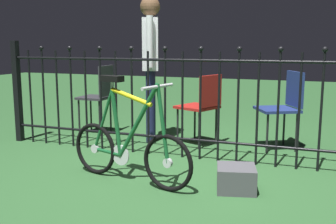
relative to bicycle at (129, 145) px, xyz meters
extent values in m
plane|color=#2C582D|center=(0.40, 0.21, -0.32)|extent=(20.00, 20.00, 0.00)
cylinder|color=black|center=(-1.89, 0.87, 0.22)|extent=(0.02, 0.02, 1.09)
sphere|color=black|center=(-1.89, 0.87, 0.79)|extent=(0.05, 0.05, 0.05)
cylinder|color=black|center=(-1.70, 0.87, 0.22)|extent=(0.02, 0.02, 1.09)
cylinder|color=black|center=(-1.51, 0.87, 0.22)|extent=(0.02, 0.02, 1.09)
sphere|color=black|center=(-1.51, 0.87, 0.79)|extent=(0.05, 0.05, 0.05)
cylinder|color=black|center=(-1.32, 0.87, 0.22)|extent=(0.02, 0.02, 1.09)
cylinder|color=black|center=(-1.13, 0.87, 0.22)|extent=(0.02, 0.02, 1.09)
sphere|color=black|center=(-1.13, 0.87, 0.79)|extent=(0.05, 0.05, 0.05)
cylinder|color=black|center=(-0.94, 0.87, 0.22)|extent=(0.02, 0.02, 1.09)
cylinder|color=black|center=(-0.76, 0.87, 0.22)|extent=(0.02, 0.02, 1.09)
sphere|color=black|center=(-0.76, 0.87, 0.79)|extent=(0.05, 0.05, 0.05)
cylinder|color=black|center=(-0.57, 0.87, 0.22)|extent=(0.02, 0.02, 1.09)
cylinder|color=black|center=(-0.38, 0.87, 0.22)|extent=(0.02, 0.02, 1.09)
sphere|color=black|center=(-0.38, 0.87, 0.79)|extent=(0.05, 0.05, 0.05)
cylinder|color=black|center=(-0.19, 0.87, 0.22)|extent=(0.02, 0.02, 1.09)
cylinder|color=black|center=(0.00, 0.87, 0.22)|extent=(0.02, 0.02, 1.09)
sphere|color=black|center=(0.00, 0.87, 0.79)|extent=(0.05, 0.05, 0.05)
cylinder|color=black|center=(0.18, 0.87, 0.22)|extent=(0.02, 0.02, 1.09)
cylinder|color=black|center=(0.37, 0.87, 0.22)|extent=(0.02, 0.02, 1.09)
sphere|color=black|center=(0.37, 0.87, 0.79)|extent=(0.05, 0.05, 0.05)
cylinder|color=black|center=(0.56, 0.87, 0.22)|extent=(0.02, 0.02, 1.09)
cylinder|color=black|center=(0.75, 0.87, 0.22)|extent=(0.02, 0.02, 1.09)
sphere|color=black|center=(0.75, 0.87, 0.79)|extent=(0.05, 0.05, 0.05)
cylinder|color=black|center=(0.94, 0.87, 0.22)|extent=(0.02, 0.02, 1.09)
cylinder|color=black|center=(1.13, 0.87, 0.22)|extent=(0.02, 0.02, 1.09)
sphere|color=black|center=(1.13, 0.87, 0.79)|extent=(0.05, 0.05, 0.05)
cylinder|color=black|center=(1.31, 0.87, 0.22)|extent=(0.02, 0.02, 1.09)
cylinder|color=black|center=(1.50, 0.87, 0.22)|extent=(0.02, 0.02, 1.09)
sphere|color=black|center=(1.50, 0.87, 0.79)|extent=(0.05, 0.05, 0.05)
cylinder|color=black|center=(0.40, 0.87, -0.12)|extent=(4.57, 0.03, 0.03)
cylinder|color=black|center=(0.40, 0.87, 0.68)|extent=(4.57, 0.03, 0.03)
cube|color=black|center=(-1.89, 0.87, 0.28)|extent=(0.07, 0.07, 1.20)
torus|color=black|center=(-0.38, 0.09, -0.09)|extent=(0.46, 0.14, 0.46)
cylinder|color=silver|center=(-0.38, 0.09, -0.09)|extent=(0.08, 0.05, 0.08)
torus|color=black|center=(0.38, -0.09, -0.09)|extent=(0.46, 0.14, 0.46)
cylinder|color=silver|center=(0.38, -0.09, -0.09)|extent=(0.08, 0.05, 0.08)
cylinder|color=#19592D|center=(0.10, -0.02, 0.22)|extent=(0.42, 0.13, 0.65)
cylinder|color=yellow|center=(0.03, -0.01, 0.41)|extent=(0.41, 0.13, 0.13)
cylinder|color=#19592D|center=(-0.13, 0.03, 0.18)|extent=(0.12, 0.06, 0.57)
cylinder|color=#19592D|center=(-0.23, 0.06, -0.09)|extent=(0.30, 0.10, 0.04)
cylinder|color=#19592D|center=(-0.27, 0.06, 0.19)|extent=(0.24, 0.08, 0.56)
cylinder|color=#19592D|center=(0.34, -0.08, 0.22)|extent=(0.13, 0.06, 0.62)
cylinder|color=silver|center=(0.29, -0.07, 0.52)|extent=(0.03, 0.03, 0.02)
cylinder|color=silver|center=(0.29, -0.07, 0.51)|extent=(0.12, 0.40, 0.03)
cylinder|color=silver|center=(-0.17, 0.04, 0.50)|extent=(0.03, 0.03, 0.07)
cube|color=black|center=(-0.17, 0.04, 0.55)|extent=(0.22, 0.13, 0.05)
cylinder|color=silver|center=(-0.09, 0.02, -0.10)|extent=(0.18, 0.05, 0.18)
cylinder|color=black|center=(-0.03, 1.35, -0.11)|extent=(0.02, 0.02, 0.43)
cylinder|color=black|center=(0.09, 1.64, -0.11)|extent=(0.02, 0.02, 0.43)
cylinder|color=black|center=(0.26, 1.23, -0.11)|extent=(0.02, 0.02, 0.43)
cylinder|color=black|center=(0.38, 1.52, -0.11)|extent=(0.02, 0.02, 0.43)
cube|color=#A51E19|center=(0.17, 1.44, 0.12)|extent=(0.52, 0.52, 0.03)
cube|color=#A51E19|center=(0.35, 1.36, 0.32)|extent=(0.17, 0.36, 0.35)
cylinder|color=black|center=(-1.39, 1.39, -0.09)|extent=(0.02, 0.02, 0.46)
cylinder|color=black|center=(-1.39, 1.69, -0.09)|extent=(0.02, 0.02, 0.46)
cylinder|color=black|center=(-1.09, 1.40, -0.09)|extent=(0.02, 0.02, 0.46)
cylinder|color=black|center=(-1.10, 1.70, -0.09)|extent=(0.02, 0.02, 0.46)
cube|color=#2D2D33|center=(-1.24, 1.55, 0.15)|extent=(0.38, 0.38, 0.03)
cube|color=#2D2D33|center=(-1.07, 1.55, 0.37)|extent=(0.04, 0.35, 0.39)
cylinder|color=black|center=(0.98, 1.34, -0.10)|extent=(0.02, 0.02, 0.43)
cylinder|color=black|center=(0.83, 1.63, -0.10)|extent=(0.02, 0.02, 0.43)
cylinder|color=black|center=(1.27, 1.50, -0.10)|extent=(0.02, 0.02, 0.43)
cylinder|color=black|center=(1.12, 1.79, -0.10)|extent=(0.02, 0.02, 0.43)
cube|color=navy|center=(1.05, 1.57, 0.12)|extent=(0.56, 0.56, 0.03)
cube|color=navy|center=(1.22, 1.66, 0.35)|extent=(0.21, 0.36, 0.39)
cylinder|color=#191E3F|center=(-0.37, 1.35, 0.11)|extent=(0.11, 0.11, 0.85)
cylinder|color=#191E3F|center=(-0.43, 1.50, 0.11)|extent=(0.11, 0.11, 0.85)
cube|color=silver|center=(-0.40, 1.43, 0.83)|extent=(0.28, 0.35, 0.60)
cylinder|color=silver|center=(-0.33, 1.24, 0.86)|extent=(0.08, 0.08, 0.57)
cylinder|color=silver|center=(-0.47, 1.61, 0.86)|extent=(0.08, 0.08, 0.57)
sphere|color=brown|center=(-0.40, 1.43, 1.26)|extent=(0.23, 0.23, 0.23)
cube|color=#4C4C51|center=(0.89, 0.12, -0.22)|extent=(0.37, 0.37, 0.20)
camera|label=1|loc=(1.46, -2.96, 0.85)|focal=43.09mm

